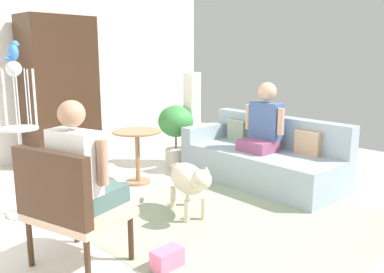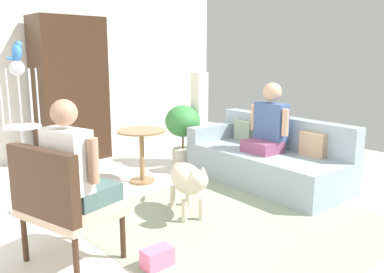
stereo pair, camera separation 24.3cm
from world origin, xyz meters
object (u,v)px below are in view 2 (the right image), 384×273
bird_cage_stand (24,143)px  handbag (157,258)px  parrot (17,51)px  armoire_cabinet (70,90)px  person_on_couch (269,124)px  potted_plant (183,127)px  armchair (58,199)px  person_on_armchair (74,166)px  round_end_table (142,145)px  couch (267,160)px  column_lamp (199,119)px  dog (188,180)px

bird_cage_stand → handbag: bearing=-80.5°
parrot → armoire_cabinet: (1.28, 1.63, -0.55)m
person_on_couch → potted_plant: person_on_couch is taller
armchair → handbag: armchair is taller
person_on_armchair → round_end_table: size_ratio=1.26×
couch → armchair: bearing=-174.8°
couch → column_lamp: column_lamp is taller
potted_plant → couch: bearing=-79.6°
couch → dog: bearing=-174.1°
dog → person_on_armchair: bearing=-176.7°
person_on_armchair → dog: 1.27m
person_on_armchair → column_lamp: size_ratio=0.63×
couch → person_on_couch: bearing=-139.5°
armchair → parrot: (0.24, 1.29, 1.07)m
couch → bird_cage_stand: 2.81m
person_on_couch → column_lamp: (0.04, 1.27, -0.09)m
person_on_armchair → column_lamp: 3.03m
potted_plant → handbag: (-2.04, -2.08, -0.47)m
person_on_armchair → round_end_table: 1.96m
couch → dog: couch is taller
armchair → dog: size_ratio=1.11×
couch → parrot: parrot is taller
armchair → column_lamp: (2.81, 1.50, 0.12)m
bird_cage_stand → person_on_armchair: bearing=-93.3°
dog → armoire_cabinet: size_ratio=0.40×
armchair → column_lamp: column_lamp is taller
round_end_table → column_lamp: (1.17, 0.21, 0.18)m
dog → bird_cage_stand: bearing=133.9°
parrot → column_lamp: parrot is taller
couch → potted_plant: (-0.24, 1.33, 0.27)m
dog → potted_plant: 1.91m
person_on_couch → armoire_cabinet: 2.99m
armchair → armoire_cabinet: (1.52, 2.92, 0.52)m
person_on_couch → round_end_table: bearing=136.8°
person_on_couch → potted_plant: size_ratio=0.97×
round_end_table → armoire_cabinet: 1.74m
potted_plant → armoire_cabinet: (-1.04, 1.34, 0.50)m
person_on_couch → handbag: size_ratio=3.52×
round_end_table → bird_cage_stand: bird_cage_stand is taller
dog → armoire_cabinet: (0.16, 2.81, 0.68)m
parrot → armoire_cabinet: bearing=51.8°
person_on_couch → armchair: bearing=-175.4°
potted_plant → round_end_table: bearing=-162.1°
armoire_cabinet → handbag: armoire_cabinet is taller
armoire_cabinet → couch: bearing=-64.2°
bird_cage_stand → couch: bearing=-21.8°
person_on_armchair → handbag: (0.37, -0.54, -0.67)m
person_on_couch → round_end_table: 1.57m
person_on_couch → parrot: (-2.53, 1.06, 0.86)m
armchair → parrot: 1.69m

